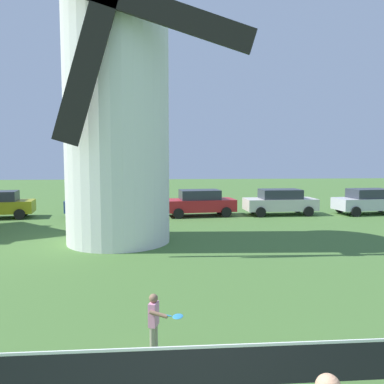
# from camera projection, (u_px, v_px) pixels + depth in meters

# --- Properties ---
(windmill) EXTENTS (10.22, 4.90, 14.08)m
(windmill) POSITION_uv_depth(u_px,v_px,m) (116.00, 90.00, 15.62)
(windmill) COLOR white
(windmill) RESTS_ON ground_plane
(tennis_net) EXTENTS (5.62, 0.06, 1.10)m
(tennis_net) POSITION_uv_depth(u_px,v_px,m) (204.00, 367.00, 5.22)
(tennis_net) COLOR red
(tennis_net) RESTS_ON ground_plane
(player_far) EXTENTS (0.65, 0.61, 1.07)m
(player_far) POSITION_uv_depth(u_px,v_px,m) (155.00, 319.00, 6.95)
(player_far) COLOR #9E937F
(player_far) RESTS_ON ground_plane
(parked_car_blue) EXTENTS (4.11, 2.03, 1.56)m
(parked_car_blue) POSITION_uv_depth(u_px,v_px,m) (101.00, 203.00, 23.14)
(parked_car_blue) COLOR #334C99
(parked_car_blue) RESTS_ON ground_plane
(parked_car_red) EXTENTS (4.32, 2.24, 1.56)m
(parked_car_red) POSITION_uv_depth(u_px,v_px,m) (200.00, 202.00, 23.25)
(parked_car_red) COLOR red
(parked_car_red) RESTS_ON ground_plane
(parked_car_cream) EXTENTS (4.34, 2.01, 1.56)m
(parked_car_cream) POSITION_uv_depth(u_px,v_px,m) (280.00, 202.00, 23.68)
(parked_car_cream) COLOR silver
(parked_car_cream) RESTS_ON ground_plane
(parked_car_silver) EXTENTS (4.31, 2.21, 1.56)m
(parked_car_silver) POSITION_uv_depth(u_px,v_px,m) (369.00, 201.00, 23.99)
(parked_car_silver) COLOR silver
(parked_car_silver) RESTS_ON ground_plane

